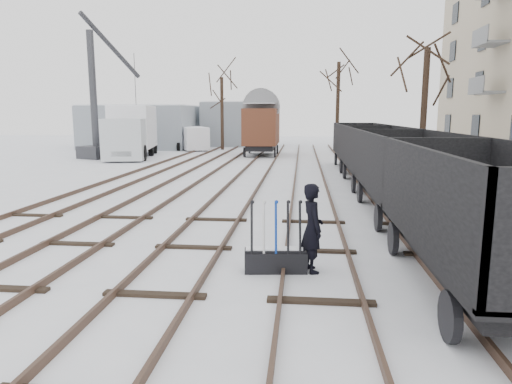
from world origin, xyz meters
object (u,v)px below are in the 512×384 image
(box_van_wagon, at_px, (262,125))
(freight_wagon_a, at_px, (484,237))
(panel_van, at_px, (193,138))
(worker, at_px, (312,228))
(ground_frame, at_px, (276,258))
(lorry, at_px, (131,131))
(crane, at_px, (96,121))

(box_van_wagon, bearing_deg, freight_wagon_a, -76.44)
(panel_van, bearing_deg, worker, -96.59)
(ground_frame, height_order, freight_wagon_a, freight_wagon_a)
(worker, bearing_deg, freight_wagon_a, -119.80)
(ground_frame, distance_m, lorry, 27.33)
(worker, xyz_separation_m, panel_van, (-10.19, 31.90, 0.15))
(crane, bearing_deg, freight_wagon_a, -30.67)
(ground_frame, height_order, lorry, lorry)
(box_van_wagon, distance_m, panel_van, 8.47)
(lorry, height_order, panel_van, lorry)
(ground_frame, xyz_separation_m, worker, (0.75, 0.10, 0.65))
(freight_wagon_a, xyz_separation_m, lorry, (-16.24, 24.94, 0.97))
(freight_wagon_a, relative_size, lorry, 0.74)
(freight_wagon_a, distance_m, crane, 30.60)
(panel_van, distance_m, crane, 10.04)
(box_van_wagon, relative_size, crane, 0.51)
(panel_van, bearing_deg, lorry, -135.05)
(lorry, bearing_deg, panel_van, 58.30)
(worker, height_order, crane, crane)
(box_van_wagon, bearing_deg, worker, -82.55)
(box_van_wagon, relative_size, lorry, 0.60)
(freight_wagon_a, bearing_deg, ground_frame, 170.92)
(worker, height_order, freight_wagon_a, freight_wagon_a)
(freight_wagon_a, bearing_deg, panel_van, 112.23)
(freight_wagon_a, relative_size, box_van_wagon, 1.24)
(box_van_wagon, xyz_separation_m, crane, (-12.01, -3.40, 0.36))
(worker, relative_size, panel_van, 0.36)
(ground_frame, distance_m, crane, 27.93)
(box_van_wagon, xyz_separation_m, lorry, (-9.63, -2.69, -0.36))
(ground_frame, distance_m, box_van_wagon, 27.23)
(ground_frame, xyz_separation_m, crane, (-14.72, 23.61, 2.44))
(box_van_wagon, bearing_deg, lorry, -164.26)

